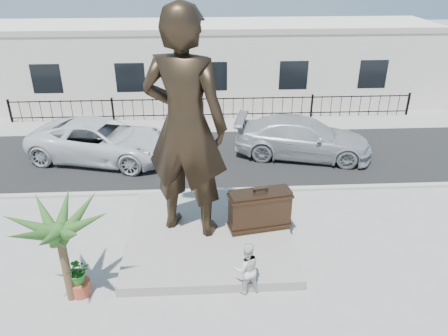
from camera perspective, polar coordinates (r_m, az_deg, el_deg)
The scene contains 16 objects.
ground at distance 13.28m, azimuth 0.48°, elevation -12.84°, with size 100.00×100.00×0.00m, color #9E9991.
street at distance 20.10m, azimuth -0.93°, elevation 1.79°, with size 40.00×7.00×0.01m, color black.
curb at distance 16.96m, azimuth -0.46°, elevation -3.00°, with size 40.00×0.25×0.12m, color #A5A399.
far_sidewalk at distance 23.79m, azimuth -1.32°, elevation 5.83°, with size 40.00×2.50×0.02m, color #9E9991.
plinth at distance 14.36m, azimuth -1.90°, elevation -8.64°, with size 5.20×5.20×0.30m, color gray.
fence at distance 24.34m, azimuth -1.40°, elevation 7.80°, with size 22.00×0.10×1.20m, color black.
building at distance 27.95m, azimuth -1.73°, elevation 13.68°, with size 28.00×7.00×4.40m, color silver.
statue at distance 12.86m, azimuth -5.08°, elevation 5.43°, with size 2.56×1.68×7.03m, color black.
suitcase at distance 14.07m, azimuth 4.69°, elevation -5.48°, with size 1.94×0.62×1.37m, color #332115.
tourist at distance 12.04m, azimuth 2.96°, elevation -12.95°, with size 0.76×0.59×1.55m, color silver.
car_white at distance 20.07m, azimuth -15.64°, elevation 3.50°, with size 2.94×6.38×1.77m, color silver.
car_silver at distance 19.97m, azimuth 10.28°, elevation 3.94°, with size 2.46×6.06×1.76m, color #A2A3A6.
worker at distance 23.22m, azimuth -5.04°, elevation 7.30°, with size 1.02×0.59×1.58m, color orange.
palm_tree at distance 12.98m, azimuth -19.20°, elevation -15.75°, with size 1.80×1.80×3.20m, color #274D1C, non-canonical shape.
planter at distance 12.92m, azimuth -18.21°, elevation -14.64°, with size 0.56×0.56×0.40m, color #A3432B.
shrub at distance 12.56m, azimuth -18.58°, elevation -12.64°, with size 0.68×0.59×0.75m, color #2A7124.
Camera 1 is at (-0.67, -10.24, 8.43)m, focal length 35.00 mm.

